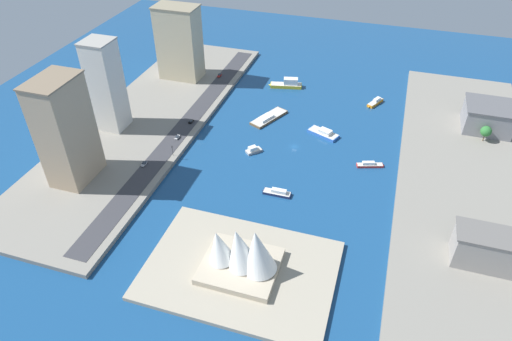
{
  "coord_description": "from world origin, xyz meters",
  "views": [
    {
      "loc": [
        -44.27,
        214.75,
        150.48
      ],
      "look_at": [
        13.51,
        31.65,
        2.69
      ],
      "focal_mm": 31.92,
      "sensor_mm": 36.0,
      "label": 1
    }
  ],
  "objects_px": {
    "tugboat_red": "(370,165)",
    "suv_black": "(191,121)",
    "sedan_silver": "(144,164)",
    "pickup_red": "(219,75)",
    "barge_flat_brown": "(268,118)",
    "carpark_squat_concrete": "(502,252)",
    "water_taxi_orange": "(375,102)",
    "hotel_broad_white": "(106,86)",
    "opera_landmark": "(242,253)",
    "patrol_launch_navy": "(277,193)",
    "van_white": "(177,137)",
    "yacht_sleek_gray": "(254,150)",
    "traffic_light_waterfront": "(172,149)",
    "office_block_beige": "(179,43)",
    "ferry_yellow_fast": "(288,84)",
    "apartment_midrise_tan": "(66,131)",
    "catamaran_blue": "(324,133)",
    "warehouse_low_gray": "(488,117)"
  },
  "relations": [
    {
      "from": "tugboat_red",
      "to": "suv_black",
      "type": "xyz_separation_m",
      "value": [
        110.41,
        -8.93,
        2.25
      ]
    },
    {
      "from": "sedan_silver",
      "to": "suv_black",
      "type": "bearing_deg",
      "value": -97.4
    },
    {
      "from": "suv_black",
      "to": "pickup_red",
      "type": "distance_m",
      "value": 65.56
    },
    {
      "from": "barge_flat_brown",
      "to": "carpark_squat_concrete",
      "type": "relative_size",
      "value": 0.74
    },
    {
      "from": "water_taxi_orange",
      "to": "hotel_broad_white",
      "type": "relative_size",
      "value": 0.28
    },
    {
      "from": "hotel_broad_white",
      "to": "opera_landmark",
      "type": "xyz_separation_m",
      "value": [
        -110.86,
        82.45,
        -17.72
      ]
    },
    {
      "from": "patrol_launch_navy",
      "to": "van_white",
      "type": "distance_m",
      "value": 74.42
    },
    {
      "from": "yacht_sleek_gray",
      "to": "traffic_light_waterfront",
      "type": "height_order",
      "value": "traffic_light_waterfront"
    },
    {
      "from": "patrol_launch_navy",
      "to": "sedan_silver",
      "type": "distance_m",
      "value": 74.62
    },
    {
      "from": "patrol_launch_navy",
      "to": "barge_flat_brown",
      "type": "xyz_separation_m",
      "value": [
        25.02,
        -69.45,
        -0.14
      ]
    },
    {
      "from": "tugboat_red",
      "to": "yacht_sleek_gray",
      "type": "xyz_separation_m",
      "value": [
        64.94,
        6.14,
        0.31
      ]
    },
    {
      "from": "water_taxi_orange",
      "to": "opera_landmark",
      "type": "xyz_separation_m",
      "value": [
        38.25,
        162.26,
        10.46
      ]
    },
    {
      "from": "office_block_beige",
      "to": "carpark_squat_concrete",
      "type": "bearing_deg",
      "value": 148.41
    },
    {
      "from": "traffic_light_waterfront",
      "to": "office_block_beige",
      "type": "bearing_deg",
      "value": -68.28
    },
    {
      "from": "traffic_light_waterfront",
      "to": "water_taxi_orange",
      "type": "bearing_deg",
      "value": -136.02
    },
    {
      "from": "ferry_yellow_fast",
      "to": "yacht_sleek_gray",
      "type": "bearing_deg",
      "value": 90.96
    },
    {
      "from": "ferry_yellow_fast",
      "to": "pickup_red",
      "type": "relative_size",
      "value": 5.08
    },
    {
      "from": "barge_flat_brown",
      "to": "apartment_midrise_tan",
      "type": "xyz_separation_m",
      "value": [
        77.77,
        89.07,
        29.19
      ]
    },
    {
      "from": "catamaran_blue",
      "to": "pickup_red",
      "type": "height_order",
      "value": "pickup_red"
    },
    {
      "from": "traffic_light_waterfront",
      "to": "yacht_sleek_gray",
      "type": "bearing_deg",
      "value": -153.58
    },
    {
      "from": "barge_flat_brown",
      "to": "catamaran_blue",
      "type": "bearing_deg",
      "value": 168.12
    },
    {
      "from": "water_taxi_orange",
      "to": "catamaran_blue",
      "type": "bearing_deg",
      "value": 61.66
    },
    {
      "from": "patrol_launch_navy",
      "to": "suv_black",
      "type": "bearing_deg",
      "value": -34.52
    },
    {
      "from": "ferry_yellow_fast",
      "to": "opera_landmark",
      "type": "distance_m",
      "value": 170.27
    },
    {
      "from": "yacht_sleek_gray",
      "to": "patrol_launch_navy",
      "type": "height_order",
      "value": "yacht_sleek_gray"
    },
    {
      "from": "tugboat_red",
      "to": "apartment_midrise_tan",
      "type": "bearing_deg",
      "value": 21.72
    },
    {
      "from": "van_white",
      "to": "apartment_midrise_tan",
      "type": "bearing_deg",
      "value": 54.66
    },
    {
      "from": "yacht_sleek_gray",
      "to": "opera_landmark",
      "type": "bearing_deg",
      "value": 104.82
    },
    {
      "from": "office_block_beige",
      "to": "apartment_midrise_tan",
      "type": "xyz_separation_m",
      "value": [
        2.34,
        124.1,
        2.38
      ]
    },
    {
      "from": "ferry_yellow_fast",
      "to": "opera_landmark",
      "type": "bearing_deg",
      "value": 98.05
    },
    {
      "from": "van_white",
      "to": "suv_black",
      "type": "height_order",
      "value": "suv_black"
    },
    {
      "from": "van_white",
      "to": "traffic_light_waterfront",
      "type": "height_order",
      "value": "traffic_light_waterfront"
    },
    {
      "from": "suv_black",
      "to": "pickup_red",
      "type": "xyz_separation_m",
      "value": [
        6.39,
        -65.25,
        0.08
      ]
    },
    {
      "from": "carpark_squat_concrete",
      "to": "apartment_midrise_tan",
      "type": "bearing_deg",
      "value": 0.18
    },
    {
      "from": "water_taxi_orange",
      "to": "carpark_squat_concrete",
      "type": "bearing_deg",
      "value": 115.95
    },
    {
      "from": "hotel_broad_white",
      "to": "warehouse_low_gray",
      "type": "xyz_separation_m",
      "value": [
        -215.55,
        -65.71,
        -19.28
      ]
    },
    {
      "from": "barge_flat_brown",
      "to": "warehouse_low_gray",
      "type": "distance_m",
      "value": 132.12
    },
    {
      "from": "hotel_broad_white",
      "to": "van_white",
      "type": "relative_size",
      "value": 11.98
    },
    {
      "from": "patrol_launch_navy",
      "to": "van_white",
      "type": "height_order",
      "value": "van_white"
    },
    {
      "from": "hotel_broad_white",
      "to": "sedan_silver",
      "type": "relative_size",
      "value": 12.34
    },
    {
      "from": "office_block_beige",
      "to": "suv_black",
      "type": "relative_size",
      "value": 11.75
    },
    {
      "from": "hotel_broad_white",
      "to": "office_block_beige",
      "type": "height_order",
      "value": "hotel_broad_white"
    },
    {
      "from": "hotel_broad_white",
      "to": "catamaran_blue",
      "type": "bearing_deg",
      "value": -165.46
    },
    {
      "from": "barge_flat_brown",
      "to": "hotel_broad_white",
      "type": "distance_m",
      "value": 99.2
    },
    {
      "from": "carpark_squat_concrete",
      "to": "van_white",
      "type": "relative_size",
      "value": 8.58
    },
    {
      "from": "yacht_sleek_gray",
      "to": "carpark_squat_concrete",
      "type": "height_order",
      "value": "carpark_squat_concrete"
    },
    {
      "from": "water_taxi_orange",
      "to": "yacht_sleek_gray",
      "type": "bearing_deg",
      "value": 51.97
    },
    {
      "from": "apartment_midrise_tan",
      "to": "warehouse_low_gray",
      "type": "xyz_separation_m",
      "value": [
        -207.0,
        -115.01,
        -20.04
      ]
    },
    {
      "from": "warehouse_low_gray",
      "to": "ferry_yellow_fast",
      "type": "bearing_deg",
      "value": -8.93
    },
    {
      "from": "hotel_broad_white",
      "to": "suv_black",
      "type": "height_order",
      "value": "hotel_broad_white"
    }
  ]
}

